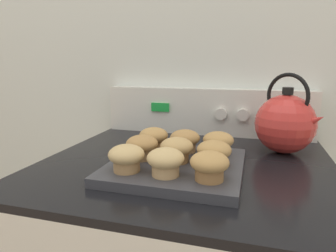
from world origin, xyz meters
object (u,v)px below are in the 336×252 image
(muffin_r0_c1, at_px, (166,161))
(muffin_r2_c2, at_px, (218,142))
(muffin_r0_c0, at_px, (126,157))
(muffin_r1_c1, at_px, (177,149))
(muffin_r2_c0, at_px, (154,138))
(tea_kettle, at_px, (286,123))
(muffin_pan, at_px, (176,166))
(muffin_r2_c1, at_px, (185,140))
(muffin_r0_c2, at_px, (210,165))
(muffin_r1_c0, at_px, (142,146))
(muffin_r1_c2, at_px, (214,152))

(muffin_r0_c1, xyz_separation_m, muffin_r2_c2, (0.09, 0.18, 0.00))
(muffin_r0_c0, relative_size, muffin_r1_c1, 1.00)
(muffin_r2_c0, height_order, tea_kettle, tea_kettle)
(muffin_pan, relative_size, muffin_r2_c1, 3.92)
(muffin_r0_c0, distance_m, muffin_r0_c2, 0.18)
(muffin_r0_c0, bearing_deg, muffin_r1_c1, 45.61)
(muffin_r0_c1, xyz_separation_m, muffin_r1_c1, (-0.00, 0.09, 0.00))
(muffin_r1_c1, bearing_deg, muffin_r2_c1, 89.94)
(muffin_r0_c0, height_order, muffin_r1_c0, same)
(muffin_r2_c2, xyz_separation_m, tea_kettle, (0.17, 0.14, 0.03))
(muffin_r0_c2, distance_m, muffin_r2_c0, 0.26)
(muffin_r1_c1, height_order, tea_kettle, tea_kettle)
(muffin_r1_c1, bearing_deg, muffin_r1_c2, -2.38)
(muffin_r2_c1, bearing_deg, muffin_r0_c1, -90.03)
(muffin_r0_c0, distance_m, muffin_r2_c0, 0.18)
(muffin_r1_c1, relative_size, tea_kettle, 0.35)
(muffin_r0_c0, distance_m, muffin_r1_c2, 0.20)
(muffin_r0_c2, bearing_deg, muffin_r2_c2, 91.42)
(muffin_pan, xyz_separation_m, muffin_r0_c1, (-0.00, -0.09, 0.04))
(muffin_pan, bearing_deg, muffin_r1_c0, 179.38)
(muffin_r1_c1, bearing_deg, muffin_r0_c0, -134.39)
(muffin_r0_c2, height_order, muffin_r1_c1, same)
(muffin_r0_c1, bearing_deg, muffin_r1_c1, 90.00)
(muffin_r1_c0, height_order, muffin_r1_c1, same)
(tea_kettle, bearing_deg, muffin_r1_c2, -126.61)
(muffin_r1_c0, distance_m, muffin_r2_c0, 0.09)
(muffin_r0_c2, height_order, muffin_r1_c0, same)
(muffin_r0_c1, distance_m, tea_kettle, 0.42)
(muffin_r0_c2, distance_m, tea_kettle, 0.37)
(muffin_pan, distance_m, tea_kettle, 0.36)
(muffin_r1_c1, xyz_separation_m, muffin_r2_c1, (0.00, 0.09, 0.00))
(muffin_r0_c0, xyz_separation_m, tea_kettle, (0.36, 0.32, 0.03))
(muffin_pan, relative_size, muffin_r2_c2, 3.92)
(muffin_r0_c1, relative_size, muffin_r1_c0, 1.00)
(muffin_r0_c1, height_order, muffin_r1_c1, same)
(muffin_r2_c2, bearing_deg, muffin_r2_c0, 179.72)
(muffin_r0_c1, relative_size, muffin_r0_c2, 1.00)
(muffin_r0_c0, xyz_separation_m, muffin_r0_c1, (0.09, -0.00, 0.00))
(muffin_r0_c0, height_order, muffin_r2_c0, same)
(muffin_r0_c2, xyz_separation_m, tea_kettle, (0.17, 0.32, 0.03))
(muffin_r2_c0, relative_size, muffin_r2_c2, 1.00)
(muffin_r1_c2, distance_m, tea_kettle, 0.29)
(muffin_pan, xyz_separation_m, muffin_r1_c0, (-0.09, 0.00, 0.04))
(muffin_r0_c0, height_order, muffin_r2_c2, same)
(muffin_r1_c1, bearing_deg, muffin_r1_c0, -179.10)
(muffin_r0_c0, bearing_deg, tea_kettle, 42.24)
(muffin_r2_c1, bearing_deg, tea_kettle, 28.17)
(muffin_r0_c0, relative_size, muffin_r2_c2, 1.00)
(muffin_r0_c1, distance_m, muffin_r2_c2, 0.20)
(muffin_r2_c2, bearing_deg, muffin_r2_c1, -178.98)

